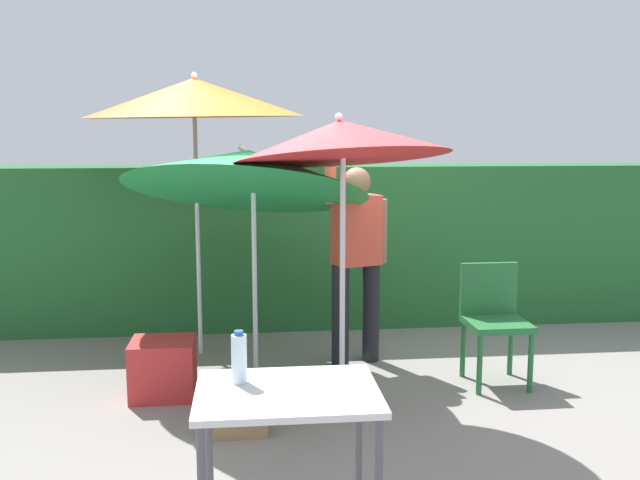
{
  "coord_description": "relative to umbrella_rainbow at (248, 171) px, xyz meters",
  "views": [
    {
      "loc": [
        -0.52,
        -4.62,
        1.85
      ],
      "look_at": [
        0.0,
        0.3,
        1.1
      ],
      "focal_mm": 38.86,
      "sensor_mm": 36.0,
      "label": 1
    }
  ],
  "objects": [
    {
      "name": "chair_plastic",
      "position": [
        1.82,
        -0.29,
        -1.08
      ],
      "size": [
        0.44,
        0.44,
        0.89
      ],
      "color": "#236633",
      "rests_on": "ground_plane"
    },
    {
      "name": "hedge_row",
      "position": [
        0.51,
        1.54,
        -0.81
      ],
      "size": [
        8.0,
        0.7,
        1.56
      ],
      "primitive_type": "cube",
      "color": "#23602D",
      "rests_on": "ground_plane"
    },
    {
      "name": "umbrella_yellow",
      "position": [
        0.6,
        -0.74,
        0.23
      ],
      "size": [
        1.42,
        1.42,
        2.06
      ],
      "color": "silver",
      "rests_on": "ground_plane"
    },
    {
      "name": "ground_plane",
      "position": [
        0.51,
        -0.55,
        -1.59
      ],
      "size": [
        24.0,
        24.0,
        0.0
      ],
      "primitive_type": "plane",
      "color": "gray"
    },
    {
      "name": "crate_cardboard",
      "position": [
        -0.1,
        -0.97,
        -1.44
      ],
      "size": [
        0.4,
        0.34,
        0.29
      ],
      "primitive_type": "cube",
      "color": "#9E7A4C",
      "rests_on": "ground_plane"
    },
    {
      "name": "bottle_water",
      "position": [
        -0.05,
        -2.18,
        -0.72
      ],
      "size": [
        0.07,
        0.07,
        0.24
      ],
      "color": "silver",
      "rests_on": "folding_table"
    },
    {
      "name": "folding_table",
      "position": [
        0.16,
        -2.29,
        -0.93
      ],
      "size": [
        0.8,
        0.6,
        0.75
      ],
      "color": "#4C4C51",
      "rests_on": "ground_plane"
    },
    {
      "name": "person_vendor",
      "position": [
        0.86,
        0.24,
        -0.65
      ],
      "size": [
        0.55,
        0.32,
        1.88
      ],
      "color": "black",
      "rests_on": "ground_plane"
    },
    {
      "name": "cooler_box",
      "position": [
        -0.62,
        -0.34,
        -1.38
      ],
      "size": [
        0.45,
        0.39,
        0.41
      ],
      "primitive_type": "cube",
      "color": "red",
      "rests_on": "ground_plane"
    },
    {
      "name": "umbrella_rainbow",
      "position": [
        0.0,
        0.0,
        0.0
      ],
      "size": [
        1.88,
        1.84,
        2.05
      ],
      "color": "silver",
      "rests_on": "ground_plane"
    },
    {
      "name": "umbrella_orange",
      "position": [
        -0.42,
        0.63,
        0.56
      ],
      "size": [
        1.79,
        1.79,
        2.35
      ],
      "color": "silver",
      "rests_on": "ground_plane"
    }
  ]
}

